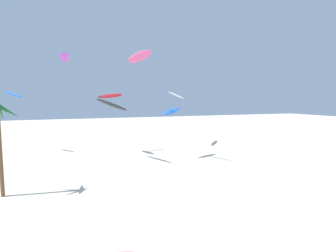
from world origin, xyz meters
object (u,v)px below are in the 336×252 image
at_px(flying_kite_2, 64,57).
at_px(flying_kite_7, 111,96).
at_px(flying_kite_6, 139,57).
at_px(flying_kite_5, 177,95).
at_px(flying_kite_0, 171,111).
at_px(flying_kite_4, 13,95).
at_px(flying_kite_3, 111,104).

height_order(flying_kite_2, flying_kite_7, flying_kite_2).
relative_size(flying_kite_6, flying_kite_7, 1.53).
bearing_deg(flying_kite_7, flying_kite_2, -174.31).
distance_m(flying_kite_5, flying_kite_7, 15.81).
distance_m(flying_kite_0, flying_kite_2, 21.32).
xyz_separation_m(flying_kite_2, flying_kite_4, (-9.38, 7.00, -6.54)).
bearing_deg(flying_kite_2, flying_kite_7, 5.69).
height_order(flying_kite_6, flying_kite_7, flying_kite_6).
bearing_deg(flying_kite_6, flying_kite_3, 149.42).
bearing_deg(flying_kite_5, flying_kite_6, -131.71).
bearing_deg(flying_kite_5, flying_kite_3, -145.22).
bearing_deg(flying_kite_4, flying_kite_2, -36.73).
relative_size(flying_kite_0, flying_kite_5, 0.74).
distance_m(flying_kite_0, flying_kite_3, 10.51).
relative_size(flying_kite_3, flying_kite_6, 0.61).
relative_size(flying_kite_3, flying_kite_7, 0.93).
bearing_deg(flying_kite_3, flying_kite_4, 138.20).
xyz_separation_m(flying_kite_2, flying_kite_3, (6.79, -7.46, -8.25)).
relative_size(flying_kite_2, flying_kite_4, 1.51).
height_order(flying_kite_5, flying_kite_6, flying_kite_6).
height_order(flying_kite_4, flying_kite_7, flying_kite_4).
bearing_deg(flying_kite_3, flying_kite_6, -30.58).
xyz_separation_m(flying_kite_4, flying_kite_6, (20.37, -16.94, 5.81)).
relative_size(flying_kite_0, flying_kite_4, 0.74).
xyz_separation_m(flying_kite_3, flying_kite_6, (4.19, -2.48, 7.51)).
height_order(flying_kite_0, flying_kite_6, flying_kite_6).
relative_size(flying_kite_2, flying_kite_3, 1.70).
relative_size(flying_kite_2, flying_kite_5, 1.50).
xyz_separation_m(flying_kite_0, flying_kite_4, (-26.57, 15.26, 2.99)).
bearing_deg(flying_kite_2, flying_kite_6, -42.13).
bearing_deg(flying_kite_4, flying_kite_7, -19.43).
relative_size(flying_kite_4, flying_kite_7, 1.05).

